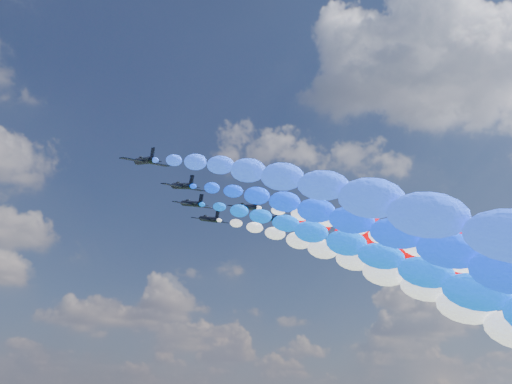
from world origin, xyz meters
TOP-DOWN VIEW (x-y plane):
  - jet_0 at (-32.84, -5.86)m, footprint 10.57×13.90m
  - trail_0 at (-32.84, -65.04)m, footprint 6.46×114.25m
  - jet_1 at (-19.40, 4.12)m, footprint 9.85×13.39m
  - trail_1 at (-19.40, -55.05)m, footprint 6.46×114.25m
  - jet_2 at (-11.40, 14.88)m, footprint 9.89×13.41m
  - trail_2 at (-11.40, -44.29)m, footprint 6.46×114.25m
  - jet_3 at (1.20, 10.07)m, footprint 10.55×13.88m
  - trail_3 at (1.20, -49.11)m, footprint 6.46×114.25m
  - jet_4 at (-1.17, 24.70)m, footprint 10.07×13.55m
  - trail_4 at (-1.17, -34.48)m, footprint 6.46×114.25m
  - jet_5 at (11.07, 15.49)m, footprint 10.01×13.50m
  - trail_5 at (11.07, -43.69)m, footprint 6.46×114.25m
  - jet_6 at (22.84, 2.90)m, footprint 10.34×13.74m
  - jet_7 at (32.28, -4.62)m, footprint 10.04×13.52m

SIDE VIEW (x-z plane):
  - trail_0 at x=-32.84m, z-range 35.97..89.93m
  - trail_1 at x=-19.40m, z-range 35.97..89.93m
  - trail_2 at x=-11.40m, z-range 35.97..89.93m
  - trail_3 at x=1.20m, z-range 35.97..89.93m
  - trail_4 at x=-1.17m, z-range 35.97..89.93m
  - trail_5 at x=11.07m, z-range 35.97..89.93m
  - jet_0 at x=-32.84m, z-range 85.05..91.43m
  - jet_1 at x=-19.40m, z-range 85.05..91.43m
  - jet_2 at x=-11.40m, z-range 85.05..91.43m
  - jet_3 at x=1.20m, z-range 85.05..91.43m
  - jet_4 at x=-1.17m, z-range 85.05..91.43m
  - jet_5 at x=11.07m, z-range 85.05..91.43m
  - jet_6 at x=22.84m, z-range 85.05..91.43m
  - jet_7 at x=32.28m, z-range 85.05..91.43m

